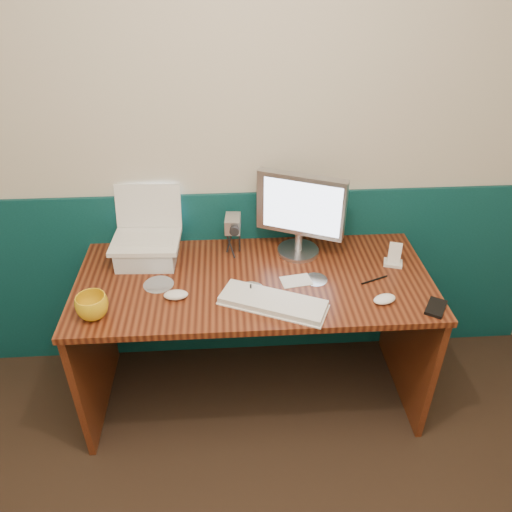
{
  "coord_description": "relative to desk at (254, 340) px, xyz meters",
  "views": [
    {
      "loc": [
        0.05,
        -0.44,
        2.07
      ],
      "look_at": [
        0.16,
        1.23,
        0.97
      ],
      "focal_mm": 35.0,
      "sensor_mm": 36.0,
      "label": 1
    }
  ],
  "objects": [
    {
      "name": "back_wall",
      "position": [
        -0.16,
        0.37,
        0.88
      ],
      "size": [
        3.5,
        0.04,
        2.5
      ],
      "primitive_type": "cube",
      "color": "beige",
      "rests_on": "ground"
    },
    {
      "name": "wainscot",
      "position": [
        -0.16,
        0.36,
        0.12
      ],
      "size": [
        3.48,
        0.02,
        1.0
      ],
      "primitive_type": "cube",
      "color": "#083436",
      "rests_on": "ground"
    },
    {
      "name": "desk",
      "position": [
        0.0,
        0.0,
        0.0
      ],
      "size": [
        1.6,
        0.7,
        0.75
      ],
      "primitive_type": "cube",
      "color": "#38130A",
      "rests_on": "ground"
    },
    {
      "name": "laptop_riser",
      "position": [
        -0.49,
        0.18,
        0.42
      ],
      "size": [
        0.28,
        0.24,
        0.09
      ],
      "primitive_type": "cube",
      "rotation": [
        0.0,
        0.0,
        -0.05
      ],
      "color": "silver",
      "rests_on": "desk"
    },
    {
      "name": "laptop",
      "position": [
        -0.49,
        0.18,
        0.6
      ],
      "size": [
        0.32,
        0.25,
        0.26
      ],
      "primitive_type": null,
      "rotation": [
        0.0,
        0.0,
        -0.05
      ],
      "color": "silver",
      "rests_on": "laptop_riser"
    },
    {
      "name": "monitor",
      "position": [
        0.23,
        0.2,
        0.58
      ],
      "size": [
        0.42,
        0.27,
        0.41
      ],
      "primitive_type": null,
      "rotation": [
        0.0,
        0.0,
        -0.42
      ],
      "color": "#A7A6AB",
      "rests_on": "desk"
    },
    {
      "name": "keyboard",
      "position": [
        0.07,
        -0.2,
        0.39
      ],
      "size": [
        0.46,
        0.31,
        0.03
      ],
      "primitive_type": "cube",
      "rotation": [
        0.0,
        0.0,
        -0.42
      ],
      "color": "white",
      "rests_on": "desk"
    },
    {
      "name": "mouse_right",
      "position": [
        0.54,
        -0.2,
        0.39
      ],
      "size": [
        0.11,
        0.09,
        0.03
      ],
      "primitive_type": "ellipsoid",
      "rotation": [
        0.0,
        0.0,
        0.31
      ],
      "color": "white",
      "rests_on": "desk"
    },
    {
      "name": "mouse_left",
      "position": [
        -0.34,
        -0.12,
        0.39
      ],
      "size": [
        0.1,
        0.06,
        0.03
      ],
      "primitive_type": "ellipsoid",
      "rotation": [
        0.0,
        0.0,
        0.01
      ],
      "color": "silver",
      "rests_on": "desk"
    },
    {
      "name": "mug",
      "position": [
        -0.66,
        -0.22,
        0.43
      ],
      "size": [
        0.16,
        0.16,
        0.1
      ],
      "primitive_type": "imported",
      "rotation": [
        0.0,
        0.0,
        0.29
      ],
      "color": "gold",
      "rests_on": "desk"
    },
    {
      "name": "camcorder",
      "position": [
        -0.09,
        0.21,
        0.47
      ],
      "size": [
        0.1,
        0.13,
        0.2
      ],
      "primitive_type": null,
      "rotation": [
        0.0,
        0.0,
        -0.09
      ],
      "color": "#B7B8BD",
      "rests_on": "desk"
    },
    {
      "name": "cd_spindle",
      "position": [
        -0.02,
        -0.11,
        0.39
      ],
      "size": [
        0.12,
        0.12,
        0.02
      ],
      "primitive_type": "cylinder",
      "color": "#B1BBC1",
      "rests_on": "desk"
    },
    {
      "name": "cd_loose_a",
      "position": [
        -0.42,
        -0.02,
        0.38
      ],
      "size": [
        0.13,
        0.13,
        0.0
      ],
      "primitive_type": "cylinder",
      "color": "#B1B6C1",
      "rests_on": "desk"
    },
    {
      "name": "cd_loose_b",
      "position": [
        0.28,
        -0.02,
        0.38
      ],
      "size": [
        0.11,
        0.11,
        0.0
      ],
      "primitive_type": "cylinder",
      "color": "#B5BFC6",
      "rests_on": "desk"
    },
    {
      "name": "pen",
      "position": [
        0.54,
        -0.05,
        0.38
      ],
      "size": [
        0.13,
        0.06,
        0.01
      ],
      "primitive_type": "cylinder",
      "rotation": [
        0.0,
        1.57,
        0.39
      ],
      "color": "black",
      "rests_on": "desk"
    },
    {
      "name": "papers",
      "position": [
        0.19,
        -0.03,
        0.38
      ],
      "size": [
        0.15,
        0.11,
        0.0
      ],
      "primitive_type": "cube",
      "rotation": [
        0.0,
        0.0,
        0.16
      ],
      "color": "white",
      "rests_on": "desk"
    },
    {
      "name": "dock",
      "position": [
        0.66,
        0.07,
        0.38
      ],
      "size": [
        0.1,
        0.08,
        0.02
      ],
      "primitive_type": "cube",
      "rotation": [
        0.0,
        0.0,
        -0.3
      ],
      "color": "white",
      "rests_on": "desk"
    },
    {
      "name": "music_player",
      "position": [
        0.66,
        0.07,
        0.44
      ],
      "size": [
        0.06,
        0.04,
        0.1
      ],
      "primitive_type": "cube",
      "rotation": [
        -0.17,
        0.0,
        -0.3
      ],
      "color": "white",
      "rests_on": "dock"
    },
    {
      "name": "pda",
      "position": [
        0.74,
        -0.26,
        0.38
      ],
      "size": [
        0.12,
        0.14,
        0.01
      ],
      "primitive_type": "cube",
      "rotation": [
        0.0,
        0.0,
        -0.57
      ],
      "color": "black",
      "rests_on": "desk"
    }
  ]
}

